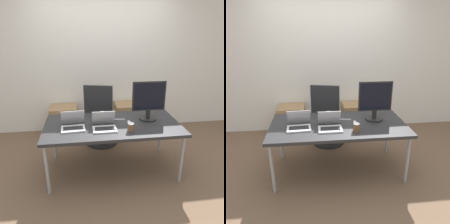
# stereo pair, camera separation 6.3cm
# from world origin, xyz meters

# --- Properties ---
(ground_plane) EXTENTS (14.00, 14.00, 0.00)m
(ground_plane) POSITION_xyz_m (0.00, 0.00, 0.00)
(ground_plane) COLOR brown
(wall_back) EXTENTS (10.00, 0.05, 2.60)m
(wall_back) POSITION_xyz_m (0.00, 1.46, 1.30)
(wall_back) COLOR silver
(wall_back) RESTS_ON ground_plane
(desk) EXTENTS (1.78, 0.91, 0.70)m
(desk) POSITION_xyz_m (0.00, 0.00, 0.66)
(desk) COLOR #28282B
(desk) RESTS_ON ground_plane
(office_chair) EXTENTS (0.58, 0.61, 1.08)m
(office_chair) POSITION_xyz_m (-0.10, 0.75, 0.41)
(office_chair) COLOR #232326
(office_chair) RESTS_ON ground_plane
(cabinet_left) EXTENTS (0.48, 0.44, 0.56)m
(cabinet_left) POSITION_xyz_m (-0.73, 1.21, 0.28)
(cabinet_left) COLOR #99754C
(cabinet_left) RESTS_ON ground_plane
(cabinet_right) EXTENTS (0.48, 0.44, 0.56)m
(cabinet_right) POSITION_xyz_m (0.46, 1.21, 0.28)
(cabinet_right) COLOR #99754C
(cabinet_right) RESTS_ON ground_plane
(laptop_left) EXTENTS (0.30, 0.32, 0.21)m
(laptop_left) POSITION_xyz_m (-0.12, -0.12, 0.75)
(laptop_left) COLOR silver
(laptop_left) RESTS_ON desk
(laptop_right) EXTENTS (0.31, 0.34, 0.21)m
(laptop_right) POSITION_xyz_m (-0.51, -0.05, 0.75)
(laptop_right) COLOR silver
(laptop_right) RESTS_ON desk
(monitor) EXTENTS (0.45, 0.24, 0.54)m
(monitor) POSITION_xyz_m (0.51, 0.10, 0.97)
(monitor) COLOR black
(monitor) RESTS_ON desk
(mouse) EXTENTS (0.04, 0.07, 0.03)m
(mouse) POSITION_xyz_m (0.22, -0.00, 0.72)
(mouse) COLOR silver
(mouse) RESTS_ON desk
(coffee_cup_white) EXTENTS (0.08, 0.08, 0.09)m
(coffee_cup_white) POSITION_xyz_m (-0.11, 0.22, 0.75)
(coffee_cup_white) COLOR white
(coffee_cup_white) RESTS_ON desk
(coffee_cup_brown) EXTENTS (0.08, 0.08, 0.11)m
(coffee_cup_brown) POSITION_xyz_m (0.19, -0.25, 0.75)
(coffee_cup_brown) COLOR brown
(coffee_cup_brown) RESTS_ON desk
(scissors) EXTENTS (0.17, 0.05, 0.01)m
(scissors) POSITION_xyz_m (0.09, 0.13, 0.71)
(scissors) COLOR #B2B2B7
(scissors) RESTS_ON desk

